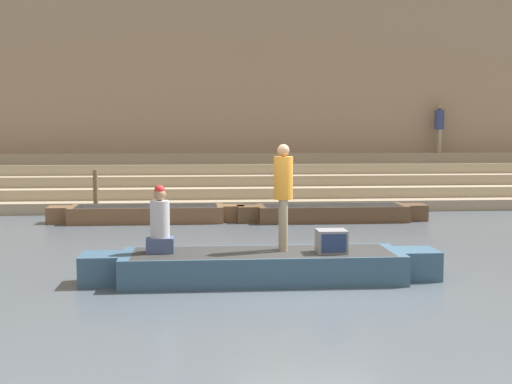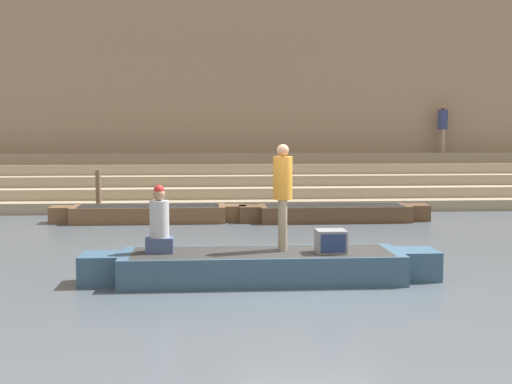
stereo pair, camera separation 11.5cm
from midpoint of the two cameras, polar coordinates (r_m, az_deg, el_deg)
ground_plane at (r=12.15m, az=4.63°, el=-7.10°), size 120.00×120.00×0.00m
ghat_steps at (r=23.84m, az=0.19°, el=0.49°), size 36.00×3.91×1.67m
back_wall at (r=25.81m, az=-0.17°, el=7.85°), size 34.20×1.28×7.58m
rowboat_main at (r=12.05m, az=0.70°, el=-5.89°), size 6.02×1.49×0.50m
person_standing at (r=12.03m, az=2.42°, el=0.25°), size 0.32×0.32×1.80m
person_rowing at (r=11.99m, az=-7.46°, el=-2.62°), size 0.45×0.36×1.13m
tv_set at (r=11.96m, az=6.28°, el=-3.95°), size 0.49×0.46×0.38m
moored_boat_shore at (r=19.70m, az=6.44°, el=-1.65°), size 5.23×1.21×0.44m
moored_boat_distant at (r=19.65m, az=-8.39°, el=-1.69°), size 5.30×1.21×0.44m
mooring_post at (r=20.76m, az=-12.35°, el=-0.14°), size 0.15×0.15×1.37m
person_on_steps at (r=26.16m, az=14.83°, el=5.22°), size 0.34×0.34×1.71m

